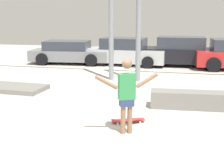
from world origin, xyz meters
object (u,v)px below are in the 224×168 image
object	(u,v)px
skateboarder	(127,92)
parked_car_silver	(126,52)
parked_car_black	(183,52)
grind_box	(198,100)
parked_car_grey	(70,52)
skateboard	(128,120)
manual_pad	(12,88)

from	to	relation	value
skateboarder	parked_car_silver	bearing A→B (deg)	75.67
skateboarder	parked_car_black	bearing A→B (deg)	58.44
skateboarder	parked_car_black	distance (m)	10.08
grind_box	parked_car_black	size ratio (longest dim) A/B	0.62
parked_car_black	parked_car_grey	bearing A→B (deg)	-175.36
grind_box	parked_car_silver	world-z (taller)	parked_car_silver
grind_box	parked_car_black	world-z (taller)	parked_car_black
parked_car_silver	skateboard	bearing A→B (deg)	-75.94
skateboarder	parked_car_black	size ratio (longest dim) A/B	0.39
grind_box	parked_car_silver	size ratio (longest dim) A/B	0.64
parked_car_grey	parked_car_silver	size ratio (longest dim) A/B	1.05
manual_pad	parked_car_black	xyz separation A→B (m)	(5.85, 6.88, 0.65)
skateboard	manual_pad	world-z (taller)	manual_pad
skateboarder	parked_car_grey	size ratio (longest dim) A/B	0.39
skateboarder	manual_pad	world-z (taller)	skateboarder
skateboarder	parked_car_grey	distance (m)	10.72
parked_car_silver	parked_car_black	world-z (taller)	parked_car_black
grind_box	parked_car_black	xyz separation A→B (m)	(-0.52, 7.67, 0.49)
parked_car_silver	grind_box	bearing A→B (deg)	-61.70
parked_car_grey	parked_car_black	size ratio (longest dim) A/B	1.02
skateboard	manual_pad	distance (m)	5.24
skateboard	grind_box	bearing A→B (deg)	21.08
manual_pad	parked_car_silver	size ratio (longest dim) A/B	0.56
parked_car_grey	parked_car_black	xyz separation A→B (m)	(6.08, 0.52, 0.12)
grind_box	manual_pad	xyz separation A→B (m)	(-6.37, 0.79, -0.17)
grind_box	parked_car_silver	bearing A→B (deg)	115.41
skateboard	parked_car_grey	xyz separation A→B (m)	(-4.88, 8.79, 0.54)
skateboarder	grind_box	world-z (taller)	skateboarder
skateboard	parked_car_silver	world-z (taller)	parked_car_silver
grind_box	parked_car_grey	distance (m)	9.74
skateboard	manual_pad	xyz separation A→B (m)	(-4.65, 2.42, 0.02)
skateboard	parked_car_silver	bearing A→B (deg)	78.75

